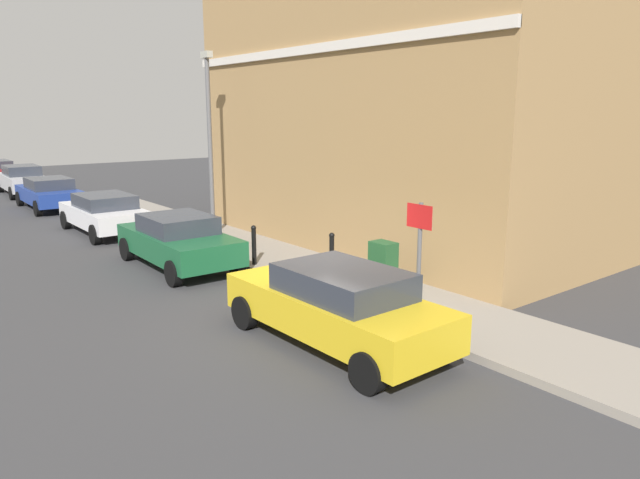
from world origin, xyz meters
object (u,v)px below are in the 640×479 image
(utility_cabinet, at_px, (383,270))
(bollard_near_cabinet, at_px, (332,252))
(car_white, at_px, (105,212))
(bollard_far_kerb, at_px, (254,244))
(street_sign, at_px, (419,245))
(car_green, at_px, (178,240))
(car_blue, at_px, (49,192))
(car_yellow, at_px, (337,304))
(car_silver, at_px, (23,179))
(lamppost, at_px, (210,136))

(utility_cabinet, height_order, bollard_near_cabinet, utility_cabinet)
(car_white, distance_m, bollard_far_kerb, 7.34)
(car_white, xyz_separation_m, street_sign, (1.51, -12.83, 0.94))
(car_green, distance_m, street_sign, 7.32)
(car_blue, bearing_deg, car_yellow, -179.39)
(car_white, bearing_deg, car_blue, 1.17)
(car_white, relative_size, car_blue, 0.97)
(car_yellow, xyz_separation_m, utility_cabinet, (2.45, 1.36, -0.08))
(car_silver, bearing_deg, lamppost, -169.21)
(car_blue, xyz_separation_m, street_sign, (1.65, -19.45, 0.95))
(car_silver, bearing_deg, car_yellow, -178.61)
(utility_cabinet, relative_size, bollard_near_cabinet, 1.11)
(car_white, bearing_deg, bollard_far_kerb, -168.62)
(utility_cabinet, relative_size, street_sign, 0.50)
(car_green, height_order, street_sign, street_sign)
(car_silver, bearing_deg, street_sign, -174.92)
(lamppost, bearing_deg, car_silver, 99.20)
(bollard_far_kerb, relative_size, street_sign, 0.45)
(car_green, relative_size, car_blue, 0.96)
(street_sign, bearing_deg, car_silver, 93.49)
(utility_cabinet, distance_m, lamppost, 8.38)
(car_yellow, distance_m, street_sign, 1.89)
(car_blue, bearing_deg, bollard_near_cabinet, -170.21)
(bollard_far_kerb, bearing_deg, car_white, 101.42)
(car_green, relative_size, lamppost, 0.75)
(bollard_far_kerb, xyz_separation_m, lamppost, (1.00, 4.10, 2.60))
(car_yellow, bearing_deg, car_silver, -1.06)
(car_yellow, bearing_deg, lamppost, -16.20)
(car_silver, bearing_deg, utility_cabinet, -172.60)
(car_silver, height_order, bollard_near_cabinet, car_silver)
(car_silver, distance_m, street_sign, 25.05)
(car_green, distance_m, car_white, 5.72)
(bollard_near_cabinet, bearing_deg, utility_cabinet, -93.04)
(car_yellow, relative_size, utility_cabinet, 3.92)
(car_green, height_order, car_silver, car_silver)
(bollard_near_cabinet, bearing_deg, car_green, 124.83)
(car_yellow, relative_size, car_silver, 1.00)
(car_white, xyz_separation_m, utility_cabinet, (2.34, -11.06, -0.04))
(car_yellow, height_order, bollard_near_cabinet, car_yellow)
(car_yellow, xyz_separation_m, bollard_near_cabinet, (2.55, 3.24, -0.05))
(car_blue, xyz_separation_m, car_silver, (0.13, 5.53, 0.06))
(car_yellow, bearing_deg, car_white, -1.33)
(car_blue, distance_m, utility_cabinet, 17.86)
(car_yellow, distance_m, lamppost, 10.00)
(street_sign, height_order, lamppost, lamppost)
(car_blue, bearing_deg, car_green, -178.68)
(car_silver, height_order, utility_cabinet, car_silver)
(car_yellow, height_order, car_blue, car_yellow)
(car_silver, bearing_deg, car_white, -178.34)
(car_yellow, relative_size, street_sign, 1.96)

